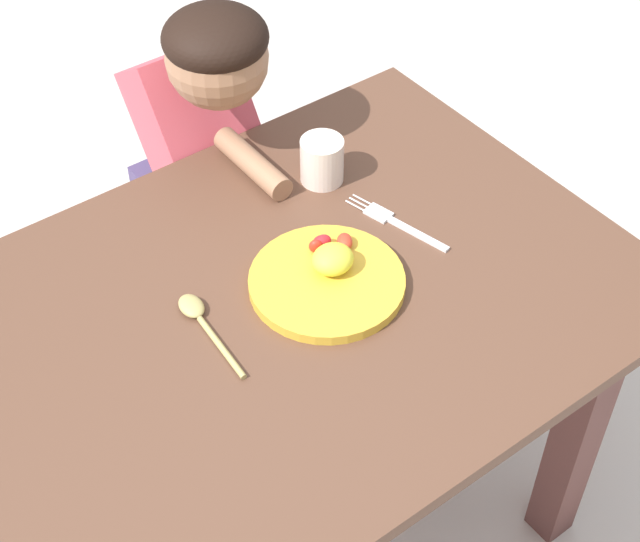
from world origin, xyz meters
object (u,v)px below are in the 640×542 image
Objects in this scene: drinking_cup at (322,160)px; person at (203,183)px; fork at (396,222)px; plate at (328,277)px; spoon at (199,317)px.

person is (-0.09, 0.29, -0.21)m from drinking_cup.
person is (-0.12, 0.47, -0.16)m from fork.
drinking_cup is at bearing 107.56° from person.
plate is 1.22× the size of fork.
fork is 0.51m from person.
fork is 0.40m from spoon.
fork is at bearing 13.95° from plate.
plate is at bearing -124.76° from drinking_cup.
plate reaches higher than fork.
plate is at bearing -101.00° from spoon.
spoon is at bearing 165.17° from plate.
drinking_cup is 0.08× the size of person.
fork is 1.07× the size of spoon.
spoon is 0.41m from drinking_cup.
spoon is (-0.40, 0.01, 0.00)m from fork.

